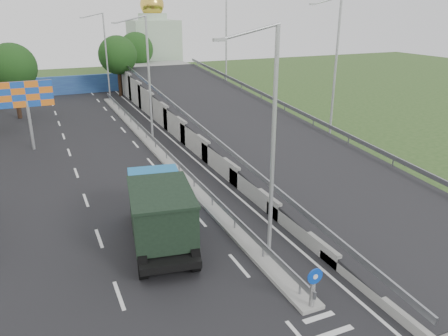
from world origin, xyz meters
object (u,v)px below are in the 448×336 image
church (154,45)px  lamp_post_mid (147,74)px  sign_bollard (313,287)px  billboard (26,98)px  dump_truck (160,210)px  lamp_post_near (270,137)px  lamp_post_far (105,52)px

church → lamp_post_mid: bearing=-106.2°
sign_bollard → billboard: size_ratio=0.30×
lamp_post_mid → dump_truck: bearing=-103.1°
lamp_post_mid → church: church is taller
lamp_post_near → lamp_post_far: size_ratio=1.00×
sign_bollard → billboard: billboard is taller
dump_truck → church: bearing=84.0°
sign_bollard → lamp_post_far: size_ratio=0.17×
dump_truck → lamp_post_mid: bearing=86.1°
lamp_post_far → dump_truck: size_ratio=1.36×
billboard → dump_truck: size_ratio=0.74×
lamp_post_near → dump_truck: 6.59m
sign_bollard → dump_truck: dump_truck is taller
lamp_post_near → lamp_post_far: bearing=90.0°
sign_bollard → lamp_post_far: lamp_post_far is taller
sign_bollard → lamp_post_mid: lamp_post_mid is taller
lamp_post_mid → lamp_post_far: same height
lamp_post_mid → billboard: bearing=167.6°
sign_bollard → lamp_post_far: 44.08m
lamp_post_far → church: church is taller
church → dump_truck: bearing=-105.2°
church → billboard: size_ratio=2.51×
lamp_post_near → lamp_post_mid: 20.00m
billboard → lamp_post_near: bearing=-67.5°
sign_bollard → lamp_post_mid: 24.30m
sign_bollard → church: bearing=80.2°
lamp_post_near → church: bearing=79.6°
dump_truck → sign_bollard: bearing=-53.5°
sign_bollard → lamp_post_far: bearing=89.9°
dump_truck → lamp_post_near: bearing=-32.5°
lamp_post_mid → church: bearing=73.8°
lamp_post_mid → dump_truck: (-3.86, -16.56, -4.08)m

